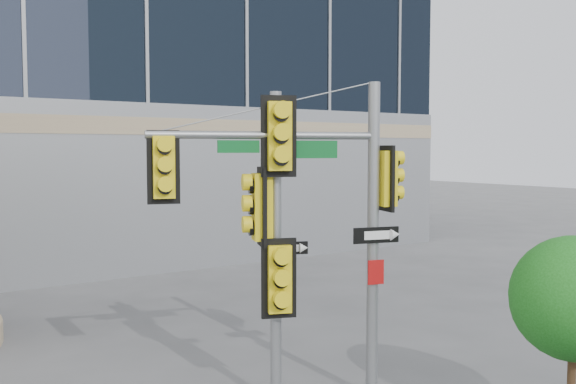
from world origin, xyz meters
TOP-DOWN VIEW (x-y plane):
  - main_signal_pole at (-0.09, 1.52)m, footprint 4.20×1.62m
  - secondary_signal_pole at (-0.82, 1.83)m, footprint 0.92×0.89m
  - street_tree at (2.50, -1.59)m, footprint 1.99×1.94m

SIDE VIEW (x-z plane):
  - street_tree at x=2.50m, z-range 0.49..3.58m
  - secondary_signal_pole at x=-0.82m, z-range 0.47..5.85m
  - main_signal_pole at x=-0.09m, z-range 0.67..6.24m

